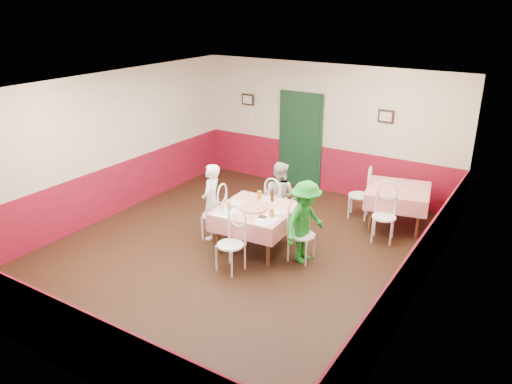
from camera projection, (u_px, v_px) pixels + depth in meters
The scene contains 39 objects.
floor at pixel (237, 251), 8.57m from camera, with size 7.00×7.00×0.00m, color black.
ceiling at pixel (234, 87), 7.55m from camera, with size 7.00×7.00×0.00m, color white.
back_wall at pixel (326, 129), 10.82m from camera, with size 6.00×0.10×2.80m, color beige.
front_wall at pixel (50, 267), 5.31m from camera, with size 6.00×0.10×2.80m, color beige.
left_wall at pixel (106, 147), 9.55m from camera, with size 0.10×7.00×2.80m, color beige.
right_wall at pixel (423, 215), 6.58m from camera, with size 0.10×7.00×2.80m, color beige.
wainscot_back at pixel (324, 169), 11.14m from camera, with size 6.00×0.03×1.00m, color maroon.
wainscot_front at pixel (63, 336), 5.65m from camera, with size 6.00×0.03×1.00m, color maroon.
wainscot_left at pixel (112, 191), 9.87m from camera, with size 0.03×7.00×1.00m, color maroon.
wainscot_right at pixel (414, 274), 6.91m from camera, with size 0.03×7.00×1.00m, color maroon.
door at pixel (300, 141), 11.21m from camera, with size 0.96×0.06×2.10m, color black.
picture_left at pixel (248, 100), 11.61m from camera, with size 0.32×0.03×0.26m, color black.
picture_right at pixel (386, 116), 9.97m from camera, with size 0.32×0.03×0.26m, color black.
thermostat at pixel (251, 115), 11.69m from camera, with size 0.10×0.03×0.10m, color white.
main_table at pixel (256, 229), 8.55m from camera, with size 1.22×1.22×0.77m, color red.
second_table at pixel (397, 207), 9.43m from camera, with size 1.12×1.12×0.77m, color red.
chair_left at pixel (214, 215), 8.89m from camera, with size 0.42×0.42×0.90m, color white, non-canonical shape.
chair_right at pixel (302, 235), 8.14m from camera, with size 0.42×0.42×0.90m, color white, non-canonical shape.
chair_far at pixel (278, 207), 9.22m from camera, with size 0.42×0.42×0.90m, color white, non-canonical shape.
chair_near at pixel (230, 245), 7.82m from camera, with size 0.42×0.42×0.90m, color white, non-canonical shape.
chair_second_a at pixel (359, 195), 9.77m from camera, with size 0.42×0.42×0.90m, color white, non-canonical shape.
chair_second_b at pixel (384, 217), 8.81m from camera, with size 0.42×0.42×0.90m, color white, non-canonical shape.
pizza at pixel (254, 209), 8.34m from camera, with size 0.41×0.41×0.03m, color #B74723.
plate_left at pixel (236, 203), 8.59m from camera, with size 0.25×0.25×0.01m, color white.
plate_right at pixel (280, 212), 8.22m from camera, with size 0.25×0.25×0.01m, color white.
plate_far at pixel (267, 200), 8.73m from camera, with size 0.25×0.25×0.01m, color white.
glass_a at pixel (229, 206), 8.34m from camera, with size 0.07×0.07×0.12m, color #BF7219.
glass_b at pixel (272, 213), 8.04m from camera, with size 0.07×0.07×0.14m, color #BF7219.
glass_c at pixel (260, 195), 8.75m from camera, with size 0.08×0.08×0.15m, color #BF7219.
beer_bottle at pixel (272, 195), 8.63m from camera, with size 0.06×0.06×0.23m, color #381C0A.
shaker_a at pixel (221, 209), 8.25m from camera, with size 0.04×0.04×0.09m, color silver.
shaker_b at pixel (223, 211), 8.17m from camera, with size 0.04×0.04×0.09m, color silver.
shaker_c at pixel (223, 208), 8.29m from camera, with size 0.04×0.04×0.09m, color #B23319.
menu_left at pixel (225, 212), 8.23m from camera, with size 0.30×0.40×0.00m, color white.
menu_right at pixel (266, 220), 7.93m from camera, with size 0.30×0.40×0.00m, color white.
wallet at pixel (262, 217), 8.04m from camera, with size 0.11×0.09×0.02m, color black.
diner_left at pixel (211, 202), 8.83m from camera, with size 0.51×0.33×1.39m, color gray.
diner_far at pixel (279, 196), 9.18m from camera, with size 0.64×0.50×1.32m, color gray.
diner_right at pixel (305, 222), 8.03m from camera, with size 0.90×0.52×1.39m, color gray.
Camera 1 is at (4.33, -6.27, 4.08)m, focal length 35.00 mm.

